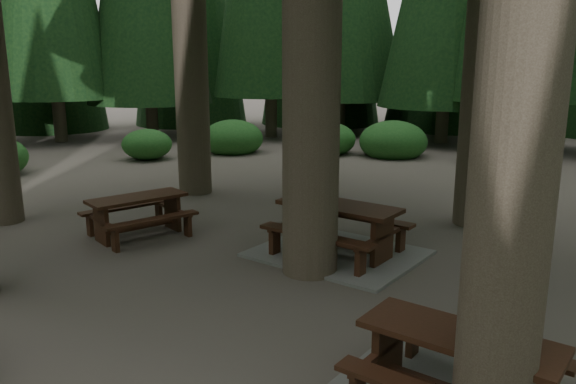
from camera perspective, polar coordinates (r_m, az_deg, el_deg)
The scene contains 5 objects.
ground at distance 8.96m, azimuth -2.94°, elevation -7.48°, with size 80.00×80.00×0.00m, color #534B44.
picnic_table_a at distance 5.67m, azimuth 16.74°, elevation -18.15°, with size 2.45×2.10×0.76m.
picnic_table_b at distance 10.65m, azimuth -15.01°, elevation -1.76°, with size 1.91×2.11×0.75m.
picnic_table_c at distance 9.36m, azimuth 5.10°, elevation -4.58°, with size 2.80×2.40×0.88m.
shrub_ring at distance 9.10m, azimuth 3.37°, elevation -4.49°, with size 23.86×24.64×1.49m.
Camera 1 is at (4.66, -6.98, 3.14)m, focal length 35.00 mm.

